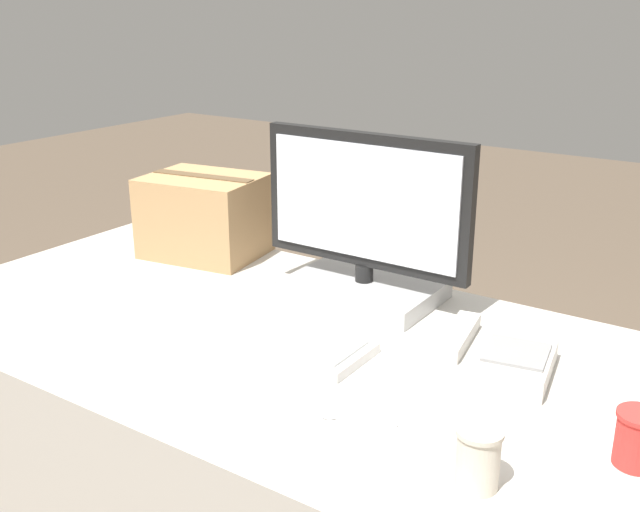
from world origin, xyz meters
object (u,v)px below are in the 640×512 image
at_px(paper_cup_right, 638,439).
at_px(spoon, 346,418).
at_px(keyboard, 270,335).
at_px(paper_cup_left, 478,458).
at_px(monitor, 365,239).
at_px(cardboard_box, 205,216).
at_px(desk_phone, 492,357).

relative_size(paper_cup_right, spoon, 0.68).
height_order(keyboard, paper_cup_left, paper_cup_left).
bearing_deg(monitor, keyboard, -97.79).
xyz_separation_m(keyboard, spoon, (0.30, -0.18, -0.01)).
bearing_deg(monitor, cardboard_box, 176.31).
relative_size(monitor, paper_cup_right, 5.87).
bearing_deg(paper_cup_left, cardboard_box, 151.40).
height_order(paper_cup_right, spoon, paper_cup_right).
relative_size(desk_phone, spoon, 1.78).
bearing_deg(spoon, cardboard_box, -51.99).
xyz_separation_m(monitor, paper_cup_right, (0.71, -0.36, -0.11)).
distance_m(monitor, keyboard, 0.35).
height_order(monitor, cardboard_box, monitor).
xyz_separation_m(monitor, keyboard, (-0.04, -0.32, -0.14)).
xyz_separation_m(keyboard, cardboard_box, (-0.50, 0.35, 0.10)).
distance_m(keyboard, cardboard_box, 0.62).
height_order(monitor, keyboard, monitor).
relative_size(desk_phone, paper_cup_left, 2.45).
height_order(paper_cup_left, cardboard_box, cardboard_box).
bearing_deg(paper_cup_right, keyboard, 177.19).
bearing_deg(paper_cup_right, desk_phone, 150.33).
bearing_deg(keyboard, spoon, -30.20).
bearing_deg(spoon, paper_cup_right, 178.98).
bearing_deg(paper_cup_right, cardboard_box, 162.69).
xyz_separation_m(desk_phone, paper_cup_right, (0.31, -0.17, 0.02)).
bearing_deg(spoon, desk_phone, -132.72).
relative_size(monitor, keyboard, 1.20).
distance_m(paper_cup_left, cardboard_box, 1.22).
bearing_deg(desk_phone, spoon, -123.90).
bearing_deg(paper_cup_right, spoon, -162.48).
bearing_deg(cardboard_box, spoon, -33.44).
height_order(paper_cup_left, spoon, paper_cup_left).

